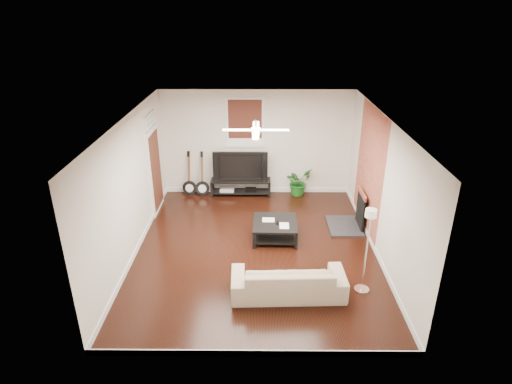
% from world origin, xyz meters
% --- Properties ---
extents(room, '(5.01, 6.01, 2.81)m').
position_xyz_m(room, '(0.00, 0.00, 1.40)').
color(room, black).
rests_on(room, ground).
extents(brick_accent, '(0.02, 2.20, 2.80)m').
position_xyz_m(brick_accent, '(2.49, 1.00, 1.40)').
color(brick_accent, '#AC4837').
rests_on(brick_accent, floor).
extents(fireplace, '(0.80, 1.10, 0.92)m').
position_xyz_m(fireplace, '(2.20, 1.00, 0.46)').
color(fireplace, black).
rests_on(fireplace, floor).
extents(window_back, '(1.00, 0.06, 1.30)m').
position_xyz_m(window_back, '(-0.30, 2.97, 1.95)').
color(window_back, '#3C1610').
rests_on(window_back, wall_back).
extents(door_left, '(0.08, 1.00, 2.50)m').
position_xyz_m(door_left, '(-2.46, 1.90, 1.25)').
color(door_left, white).
rests_on(door_left, wall_left).
extents(tv_stand, '(1.60, 0.43, 0.45)m').
position_xyz_m(tv_stand, '(-0.43, 2.78, 0.22)').
color(tv_stand, black).
rests_on(tv_stand, floor).
extents(tv, '(1.43, 0.19, 0.82)m').
position_xyz_m(tv, '(-0.43, 2.80, 0.86)').
color(tv, black).
rests_on(tv, tv_stand).
extents(coffee_table, '(0.98, 0.98, 0.40)m').
position_xyz_m(coffee_table, '(0.42, 0.47, 0.20)').
color(coffee_table, black).
rests_on(coffee_table, floor).
extents(sofa, '(2.04, 0.86, 0.59)m').
position_xyz_m(sofa, '(0.59, -1.49, 0.29)').
color(sofa, tan).
rests_on(sofa, floor).
extents(floor_lamp, '(0.28, 0.28, 1.64)m').
position_xyz_m(floor_lamp, '(1.94, -1.39, 0.82)').
color(floor_lamp, silver).
rests_on(floor_lamp, floor).
extents(potted_plant, '(0.89, 0.88, 0.75)m').
position_xyz_m(potted_plant, '(1.12, 2.82, 0.37)').
color(potted_plant, '#1B611D').
rests_on(potted_plant, floor).
extents(guitar_left, '(0.41, 0.31, 1.22)m').
position_xyz_m(guitar_left, '(-1.81, 2.75, 0.61)').
color(guitar_left, black).
rests_on(guitar_left, floor).
extents(guitar_right, '(0.38, 0.27, 1.22)m').
position_xyz_m(guitar_right, '(-1.46, 2.72, 0.61)').
color(guitar_right, black).
rests_on(guitar_right, floor).
extents(ceiling_fan, '(1.24, 1.24, 0.32)m').
position_xyz_m(ceiling_fan, '(0.00, 0.00, 2.60)').
color(ceiling_fan, white).
rests_on(ceiling_fan, ceiling).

